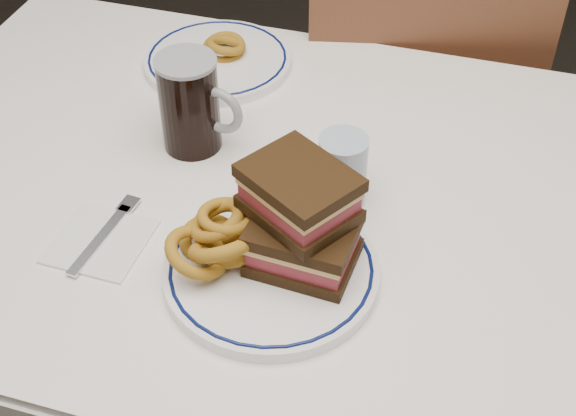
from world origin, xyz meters
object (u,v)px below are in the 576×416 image
(main_plate, at_px, (271,270))
(far_plate, at_px, (218,60))
(reuben_sandwich, at_px, (301,219))
(beer_mug, at_px, (191,103))
(chair_far, at_px, (414,102))

(main_plate, xyz_separation_m, far_plate, (-0.24, 0.45, -0.00))
(far_plate, bearing_deg, reuben_sandwich, -57.19)
(beer_mug, bearing_deg, far_plate, 101.29)
(main_plate, relative_size, beer_mug, 1.83)
(chair_far, bearing_deg, reuben_sandwich, -93.60)
(main_plate, height_order, beer_mug, beer_mug)
(reuben_sandwich, height_order, far_plate, reuben_sandwich)
(reuben_sandwich, xyz_separation_m, beer_mug, (-0.23, 0.20, -0.01))
(beer_mug, distance_m, far_plate, 0.23)
(beer_mug, bearing_deg, chair_far, 62.63)
(chair_far, distance_m, beer_mug, 0.67)
(reuben_sandwich, relative_size, beer_mug, 1.09)
(chair_far, height_order, main_plate, chair_far)
(main_plate, relative_size, far_plate, 1.09)
(beer_mug, bearing_deg, main_plate, -49.41)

